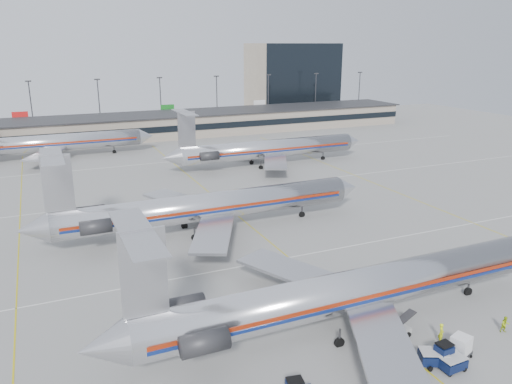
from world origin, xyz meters
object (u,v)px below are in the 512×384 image
jet_foreground (345,292)px  belt_loader (395,331)px  tug_center (445,354)px  jet_second_row (203,207)px  uld_container (461,346)px

jet_foreground → belt_loader: bearing=-44.6°
jet_foreground → tug_center: bearing=-60.9°
jet_foreground → belt_loader: size_ratio=11.96×
jet_second_row → uld_container: size_ratio=22.87×
jet_second_row → uld_container: jet_second_row is taller
tug_center → belt_loader: (-1.15, 4.71, -0.33)m
jet_second_row → belt_loader: (7.46, -31.34, -3.09)m
jet_second_row → belt_loader: size_ratio=12.13×
uld_container → belt_loader: 5.40m
tug_center → jet_second_row: bearing=99.4°
jet_foreground → uld_container: 10.28m
jet_second_row → tug_center: size_ratio=19.64×
jet_foreground → jet_second_row: (-4.21, 28.13, 0.05)m
tug_center → uld_container: (1.96, 0.31, 0.04)m
jet_foreground → jet_second_row: bearing=98.5°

